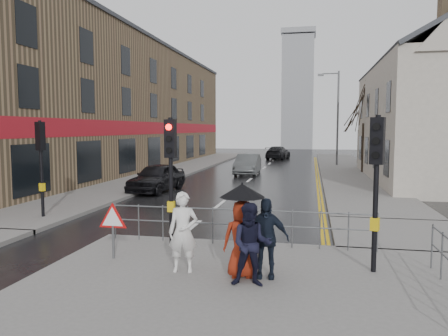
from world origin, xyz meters
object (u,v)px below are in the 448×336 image
at_px(pedestrian_b, 251,245).
at_px(car_mid, 248,164).
at_px(pedestrian_d, 265,238).
at_px(pedestrian_with_umbrella, 242,226).
at_px(pedestrian_a, 183,232).
at_px(car_parked, 157,177).

xyz_separation_m(pedestrian_b, car_mid, (-3.30, 22.30, -0.25)).
relative_size(pedestrian_d, car_mid, 0.38).
relative_size(pedestrian_with_umbrella, pedestrian_d, 1.17).
height_order(pedestrian_with_umbrella, car_mid, pedestrian_with_umbrella).
bearing_deg(pedestrian_with_umbrella, pedestrian_d, 11.71).
bearing_deg(pedestrian_d, pedestrian_a, 176.81).
relative_size(pedestrian_b, pedestrian_with_umbrella, 0.84).
bearing_deg(car_parked, pedestrian_d, -54.52).
bearing_deg(car_parked, car_mid, 76.33).
bearing_deg(pedestrian_with_umbrella, pedestrian_a, 175.41).
distance_m(pedestrian_with_umbrella, pedestrian_d, 0.55).
relative_size(pedestrian_a, car_parked, 0.41).
bearing_deg(pedestrian_a, pedestrian_d, -9.47).
bearing_deg(car_mid, pedestrian_a, -86.54).
xyz_separation_m(car_parked, car_mid, (3.40, 9.34, -0.01)).
xyz_separation_m(pedestrian_with_umbrella, car_mid, (-3.04, 21.83, -0.51)).
xyz_separation_m(pedestrian_a, car_mid, (-1.73, 21.73, -0.29)).
bearing_deg(car_mid, pedestrian_with_umbrella, -83.16).
height_order(car_parked, car_mid, car_parked).
height_order(pedestrian_a, car_mid, pedestrian_a).
bearing_deg(pedestrian_a, pedestrian_with_umbrella, -13.81).
xyz_separation_m(pedestrian_d, car_parked, (-6.91, 12.39, -0.25)).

